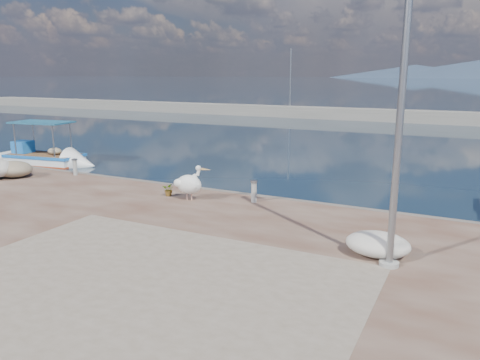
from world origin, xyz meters
name	(u,v)px	position (x,y,z in m)	size (l,w,h in m)	color
ground	(177,255)	(0.00, 0.00, 0.00)	(1400.00, 1400.00, 0.00)	#162635
quay_patch	(133,290)	(1.00, -3.00, 0.50)	(9.00, 7.00, 0.01)	gray
breakwater	(401,116)	(0.00, 40.00, 0.60)	(120.00, 2.20, 7.50)	gray
mountains	(480,70)	(4.39, 650.00, 9.51)	(370.00, 280.00, 22.00)	#28384C
boat_left	(44,160)	(-13.81, 7.62, 0.21)	(5.79, 2.67, 2.68)	white
pelican	(190,184)	(-1.73, 3.37, 1.08)	(1.27, 0.91, 1.23)	tan
lamp_post	(400,121)	(5.43, 0.62, 3.80)	(0.44, 0.96, 7.00)	gray
bollard_near	(254,190)	(0.36, 4.13, 0.91)	(0.25, 0.25, 0.75)	gray
bollard_far	(75,166)	(-8.38, 4.60, 0.88)	(0.23, 0.23, 0.71)	gray
potted_plant	(169,189)	(-2.70, 3.50, 0.74)	(0.43, 0.37, 0.48)	#33722D
net_pile_d	(378,244)	(5.07, 1.10, 0.79)	(1.53, 1.15, 0.58)	silver
net_pile_b	(14,169)	(-10.43, 3.16, 0.84)	(1.73, 1.35, 0.67)	gray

